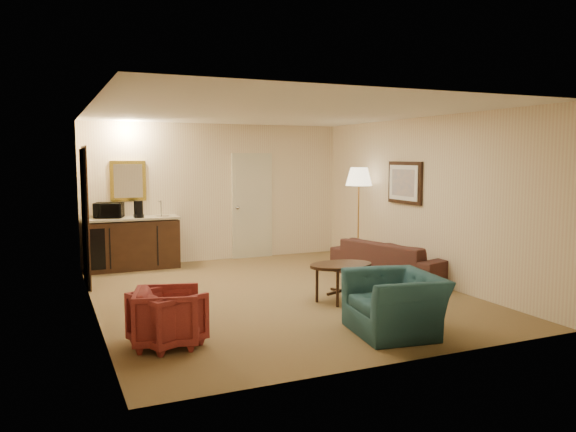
# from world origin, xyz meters

# --- Properties ---
(ground) EXTENTS (6.00, 6.00, 0.00)m
(ground) POSITION_xyz_m (0.00, 0.00, 0.00)
(ground) COLOR olive
(ground) RESTS_ON ground
(room_walls) EXTENTS (5.02, 6.01, 2.61)m
(room_walls) POSITION_xyz_m (-0.10, 0.77, 1.72)
(room_walls) COLOR beige
(room_walls) RESTS_ON ground
(wetbar_cabinet) EXTENTS (1.64, 0.58, 0.92)m
(wetbar_cabinet) POSITION_xyz_m (-1.65, 2.72, 0.46)
(wetbar_cabinet) COLOR #351E11
(wetbar_cabinet) RESTS_ON ground
(sofa) EXTENTS (1.18, 2.15, 0.81)m
(sofa) POSITION_xyz_m (2.15, 0.27, 0.40)
(sofa) COLOR black
(sofa) RESTS_ON ground
(teal_armchair) EXTENTS (0.81, 1.12, 0.90)m
(teal_armchair) POSITION_xyz_m (0.52, -2.20, 0.45)
(teal_armchair) COLOR #214953
(teal_armchair) RESTS_ON ground
(rose_chair_near) EXTENTS (0.76, 0.79, 0.67)m
(rose_chair_near) POSITION_xyz_m (-1.90, -1.59, 0.34)
(rose_chair_near) COLOR maroon
(rose_chair_near) RESTS_ON ground
(rose_chair_far) EXTENTS (0.78, 0.81, 0.65)m
(rose_chair_far) POSITION_xyz_m (-1.90, -1.60, 0.32)
(rose_chair_far) COLOR maroon
(rose_chair_far) RESTS_ON ground
(coffee_table) EXTENTS (1.06, 0.91, 0.52)m
(coffee_table) POSITION_xyz_m (0.66, -0.70, 0.26)
(coffee_table) COLOR black
(coffee_table) RESTS_ON ground
(floor_lamp) EXTENTS (0.52, 0.52, 1.80)m
(floor_lamp) POSITION_xyz_m (2.18, 1.40, 0.90)
(floor_lamp) COLOR gold
(floor_lamp) RESTS_ON ground
(waste_bin) EXTENTS (0.30, 0.30, 0.29)m
(waste_bin) POSITION_xyz_m (-1.00, 2.65, 0.14)
(waste_bin) COLOR black
(waste_bin) RESTS_ON ground
(microwave) EXTENTS (0.54, 0.40, 0.32)m
(microwave) POSITION_xyz_m (-2.02, 2.78, 1.08)
(microwave) COLOR black
(microwave) RESTS_ON wetbar_cabinet
(coffee_maker) EXTENTS (0.20, 0.20, 0.30)m
(coffee_maker) POSITION_xyz_m (-1.54, 2.61, 1.07)
(coffee_maker) COLOR black
(coffee_maker) RESTS_ON wetbar_cabinet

